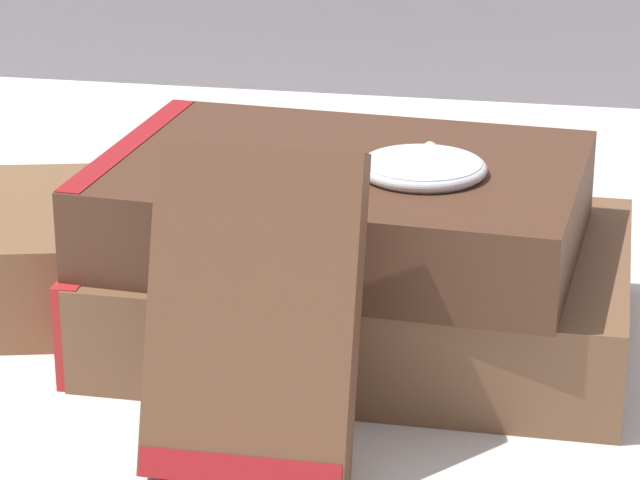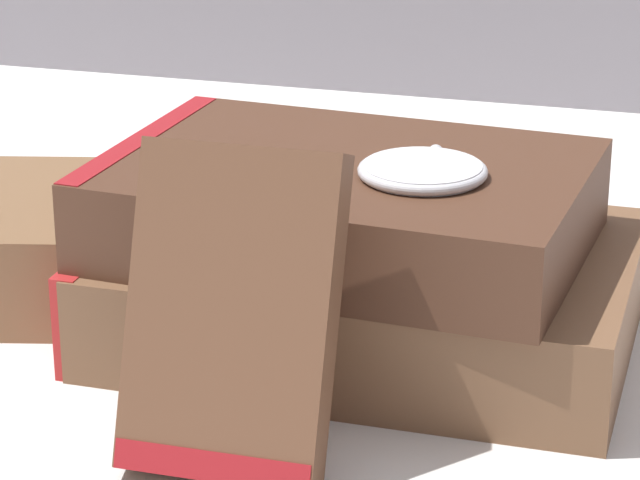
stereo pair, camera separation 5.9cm
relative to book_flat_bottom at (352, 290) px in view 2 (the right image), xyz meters
name	(u,v)px [view 2 (the right image)]	position (x,y,z in m)	size (l,w,h in m)	color
ground_plane	(358,361)	(0.01, -0.03, -0.02)	(3.00, 3.00, 0.00)	silver
book_flat_bottom	(352,290)	(0.00, 0.00, 0.00)	(0.25, 0.18, 0.05)	brown
book_flat_top	(334,203)	(-0.01, -0.01, 0.05)	(0.23, 0.17, 0.04)	#4C2D1E
book_leaning_front	(232,325)	(-0.02, -0.13, 0.04)	(0.08, 0.06, 0.13)	brown
pocket_watch	(423,171)	(0.04, -0.02, 0.07)	(0.06, 0.06, 0.01)	silver
reading_glasses	(364,216)	(-0.03, 0.16, -0.02)	(0.10, 0.05, 0.00)	#4C3828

